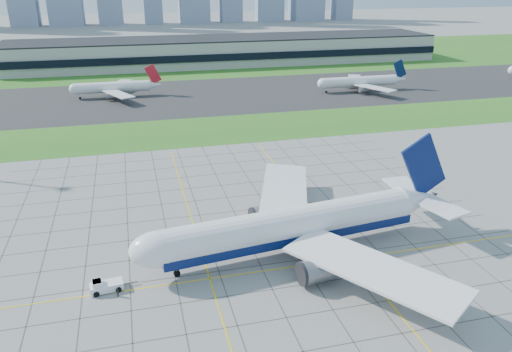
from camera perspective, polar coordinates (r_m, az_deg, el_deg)
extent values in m
plane|color=gray|center=(95.57, 0.51, -10.18)|extent=(1400.00, 1400.00, 0.00)
cube|color=#28661D|center=(176.91, -7.06, 5.10)|extent=(700.00, 35.00, 0.04)
cube|color=#383838|center=(229.82, -8.97, 8.92)|extent=(700.00, 75.00, 0.04)
cube|color=#28661D|center=(337.65, -11.02, 12.91)|extent=(700.00, 145.00, 0.04)
cube|color=#474744|center=(103.50, -23.30, -9.46)|extent=(0.18, 130.00, 0.02)
cube|color=#474744|center=(102.34, -18.85, -9.14)|extent=(0.18, 130.00, 0.02)
cube|color=#474744|center=(101.79, -14.33, -8.76)|extent=(0.18, 130.00, 0.02)
cube|color=#474744|center=(101.87, -9.80, -8.33)|extent=(0.18, 130.00, 0.02)
cube|color=#474744|center=(102.58, -5.31, -7.85)|extent=(0.18, 130.00, 0.02)
cube|color=#474744|center=(103.90, -0.92, -7.33)|extent=(0.18, 130.00, 0.02)
cube|color=#474744|center=(105.81, 3.32, -6.79)|extent=(0.18, 130.00, 0.02)
cube|color=#474744|center=(108.28, 7.38, -6.24)|extent=(0.18, 130.00, 0.02)
cube|color=#474744|center=(111.27, 11.24, -5.68)|extent=(0.18, 130.00, 0.02)
cube|color=#474744|center=(114.74, 14.87, -5.14)|extent=(0.18, 130.00, 0.02)
cube|color=#474744|center=(118.66, 18.27, -4.60)|extent=(0.18, 130.00, 0.02)
cube|color=#474744|center=(122.96, 21.43, -4.09)|extent=(0.18, 130.00, 0.02)
cube|color=#474744|center=(77.19, 5.39, -19.35)|extent=(110.00, 0.18, 0.02)
cube|color=#474744|center=(83.00, 3.48, -15.86)|extent=(110.00, 0.18, 0.02)
cube|color=#474744|center=(89.14, 1.87, -12.82)|extent=(110.00, 0.18, 0.02)
cube|color=#474744|center=(95.57, 0.51, -10.18)|extent=(110.00, 0.18, 0.02)
cube|color=#474744|center=(102.21, -0.65, -7.87)|extent=(110.00, 0.18, 0.02)
cube|color=#474744|center=(109.04, -1.67, -5.84)|extent=(110.00, 0.18, 0.02)
cube|color=#474744|center=(116.02, -2.55, -4.05)|extent=(110.00, 0.18, 0.02)
cube|color=#474744|center=(123.12, -3.34, -2.47)|extent=(110.00, 0.18, 0.02)
cube|color=#474744|center=(130.32, -4.03, -1.06)|extent=(110.00, 0.18, 0.02)
cube|color=#474744|center=(137.62, -4.65, 0.21)|extent=(110.00, 0.18, 0.02)
cube|color=#474744|center=(144.98, -5.21, 1.34)|extent=(110.00, 0.18, 0.02)
cube|color=#474744|center=(152.42, -5.71, 2.37)|extent=(110.00, 0.18, 0.02)
cube|color=yellow|center=(93.93, 0.83, -10.80)|extent=(120.00, 0.25, 0.03)
cube|color=yellow|center=(111.07, -7.19, -5.46)|extent=(0.25, 100.00, 0.03)
cube|color=yellow|center=(117.22, 6.52, -3.89)|extent=(0.25, 100.00, 0.03)
cube|color=#B7B7B2|center=(317.10, -3.34, 14.07)|extent=(260.00, 42.00, 15.00)
cube|color=black|center=(296.33, -2.49, 13.43)|extent=(260.00, 1.00, 4.00)
cube|color=black|center=(316.12, -3.37, 15.49)|extent=(260.00, 42.00, 0.80)
cylinder|color=white|center=(96.88, 4.10, -5.51)|extent=(51.77, 13.00, 6.70)
cube|color=#07164C|center=(97.87, 4.07, -6.61)|extent=(51.72, 12.55, 1.79)
ellipsoid|color=white|center=(89.98, -10.99, -8.20)|extent=(11.46, 7.97, 6.70)
cube|color=black|center=(89.40, -12.57, -8.14)|extent=(2.88, 3.85, 0.67)
cone|color=white|center=(111.69, 17.96, -2.53)|extent=(9.65, 7.42, 6.36)
cube|color=#07164C|center=(109.29, 18.64, 1.09)|extent=(12.14, 2.06, 14.25)
cube|color=white|center=(114.52, 3.28, -1.61)|extent=(19.64, 32.82, 1.08)
cube|color=white|center=(87.19, 13.27, -10.33)|extent=(25.50, 31.67, 1.08)
cylinder|color=slate|center=(107.89, 1.38, -4.43)|extent=(7.72, 5.11, 4.24)
cylinder|color=slate|center=(89.58, 7.31, -10.61)|extent=(7.72, 5.11, 4.24)
cylinder|color=gray|center=(92.86, -9.06, -10.49)|extent=(0.45, 0.45, 2.90)
cylinder|color=black|center=(93.31, -9.03, -10.92)|extent=(1.29, 0.71, 1.23)
cylinder|color=black|center=(104.53, 5.96, -6.82)|extent=(1.61, 1.51, 1.45)
cylinder|color=black|center=(99.12, 7.86, -8.65)|extent=(1.61, 1.51, 1.45)
cube|color=white|center=(92.13, -16.71, -11.98)|extent=(5.80, 3.24, 1.29)
cube|color=white|center=(91.61, -17.70, -11.64)|extent=(1.89, 2.21, 1.01)
cube|color=black|center=(91.51, -17.71, -11.54)|extent=(1.69, 2.01, 0.64)
cube|color=gray|center=(92.49, -14.21, -11.75)|extent=(2.76, 0.51, 0.17)
cylinder|color=black|center=(93.28, -17.91, -11.92)|extent=(1.06, 0.58, 1.01)
cylinder|color=black|center=(91.27, -17.78, -12.72)|extent=(1.06, 0.58, 1.01)
cylinder|color=black|center=(93.39, -15.63, -11.59)|extent=(1.06, 0.58, 1.01)
cylinder|color=black|center=(91.38, -15.44, -12.38)|extent=(1.06, 0.58, 1.01)
imported|color=black|center=(90.06, -15.51, -12.68)|extent=(0.57, 0.71, 1.70)
imported|color=black|center=(96.46, 18.11, -10.54)|extent=(0.93, 0.84, 1.56)
cylinder|color=white|center=(234.84, -16.05, 9.74)|extent=(32.48, 4.80, 4.80)
cube|color=red|center=(234.09, -11.70, 11.34)|extent=(7.46, 0.40, 9.15)
cube|color=white|center=(245.73, -15.48, 10.12)|extent=(13.89, 20.66, 0.40)
cube|color=white|center=(224.19, -15.47, 9.04)|extent=(13.89, 20.66, 0.40)
cylinder|color=black|center=(237.75, -15.29, 8.97)|extent=(1.00, 1.00, 1.00)
cylinder|color=black|center=(233.46, -15.29, 8.74)|extent=(1.00, 1.00, 1.00)
cylinder|color=white|center=(243.27, 11.72, 10.53)|extent=(36.98, 4.80, 4.80)
cube|color=#061941|center=(251.99, 16.11, 11.68)|extent=(7.46, 0.40, 9.15)
cube|color=white|center=(254.24, 11.16, 10.87)|extent=(13.89, 20.66, 0.40)
cube|color=white|center=(234.97, 13.44, 9.79)|extent=(13.89, 20.66, 0.40)
cylinder|color=black|center=(247.33, 12.08, 9.74)|extent=(1.00, 1.00, 1.00)
cylinder|color=black|center=(243.49, 12.53, 9.51)|extent=(1.00, 1.00, 1.00)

